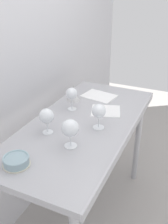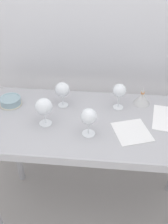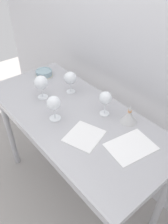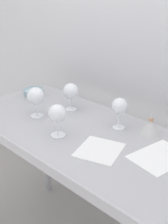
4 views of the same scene
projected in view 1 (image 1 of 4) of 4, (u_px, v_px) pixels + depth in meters
ground_plane at (82, 216)px, 2.17m from camera, size 6.00×6.00×0.00m
back_wall at (16, 55)px, 1.75m from camera, size 3.80×0.04×2.60m
steel_counter at (83, 135)px, 1.80m from camera, size 1.40×0.65×0.90m
wine_glass_far_left at (47, 116)px, 1.59m from camera, size 0.09×0.09×0.16m
wine_glass_near_center at (99, 112)px, 1.64m from camera, size 0.09×0.09×0.17m
wine_glass_far_right at (72, 94)px, 1.87m from camera, size 0.08×0.08×0.17m
wine_glass_near_left at (70, 129)px, 1.45m from camera, size 0.10×0.10×0.17m
tasting_sheet_upper at (99, 96)px, 2.14m from camera, size 0.23×0.28×0.00m
tasting_sheet_lower at (106, 111)px, 1.90m from camera, size 0.25×0.26×0.00m
tasting_bowl at (16, 161)px, 1.35m from camera, size 0.14×0.14×0.05m
decanter_funnel at (74, 95)px, 2.05m from camera, size 0.11×0.11×0.13m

